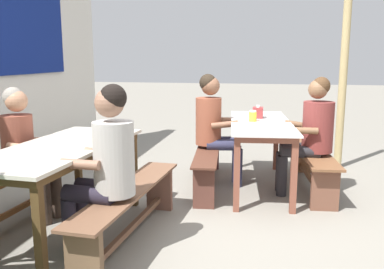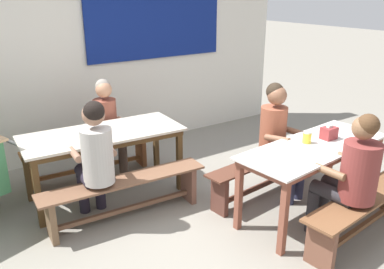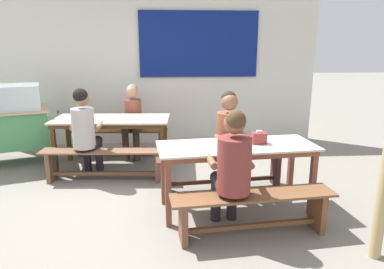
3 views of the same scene
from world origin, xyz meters
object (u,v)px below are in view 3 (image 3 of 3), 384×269
Objects in this scene: dining_table_near at (237,152)px; bench_near_back at (222,168)px; person_right_near_table at (230,136)px; tissue_box at (259,138)px; condiment_jar at (233,138)px; person_left_back_turned at (85,128)px; bench_near_front at (253,208)px; dining_table_far at (112,123)px; bench_far_front at (104,160)px; person_near_front at (232,166)px; person_center_facing at (132,117)px; bench_far_back at (120,138)px.

dining_table_near is 1.04× the size of bench_near_back.
person_right_near_table reaches higher than tissue_box.
condiment_jar is (0.03, -0.50, 0.55)m from bench_near_back.
dining_table_near is 1.40× the size of person_left_back_turned.
person_right_near_table is (-0.04, 1.12, 0.44)m from bench_near_front.
dining_table_far reaches higher than bench_far_front.
tissue_box reaches higher than dining_table_near.
dining_table_far is at bearing 147.80° from bench_near_back.
person_near_front is (-0.09, -1.14, 0.44)m from bench_near_back.
bench_near_front is at bearing -107.51° from tissue_box.
dining_table_near is at bearing -29.26° from person_left_back_turned.
person_near_front is at bearing -65.29° from person_center_facing.
dining_table_near is at bearing -84.27° from bench_near_back.
condiment_jar is at bearing 107.15° from dining_table_near.
bench_far_back is at bearing 131.01° from tissue_box.
bench_near_back is (-0.06, 0.59, -0.41)m from dining_table_near.
person_near_front reaches higher than bench_near_front.
person_right_near_table reaches higher than bench_near_back.
person_left_back_turned reaches higher than bench_near_front.
dining_table_near is 0.53m from person_right_near_table.
bench_near_front is 1.27× the size of person_right_near_table.
bench_far_back is 1.26× the size of person_left_back_turned.
person_right_near_table is at bearing -15.22° from bench_far_front.
person_left_back_turned is at bearing -119.12° from dining_table_far.
person_center_facing is at bearing 128.41° from tissue_box.
person_left_back_turned reaches higher than dining_table_near.
bench_near_front is 0.48m from person_near_front.
person_center_facing is at bearing 74.64° from bench_far_front.
dining_table_near is 1.10× the size of bench_near_front.
dining_table_far is 1.09× the size of bench_far_back.
dining_table_far is 1.02× the size of bench_near_back.
person_right_near_table is 8.27× the size of tissue_box.
dining_table_near is 1.48× the size of person_center_facing.
bench_near_back is 1.22m from person_near_front.
tissue_box is 1.27× the size of condiment_jar.
person_near_front is 0.65m from condiment_jar.
dining_table_near is 11.57× the size of tissue_box.
bench_near_back is (1.54, -1.59, -0.01)m from bench_far_back.
bench_far_front is 1.06× the size of bench_near_front.
dining_table_near is 1.42× the size of person_near_front.
dining_table_far is at bearing 135.87° from dining_table_near.
condiment_jar is (1.34, -2.00, 0.14)m from person_center_facing.
bench_near_back is 14.06× the size of condiment_jar.
person_center_facing reaches higher than bench_far_back.
person_near_front is at bearing -105.61° from dining_table_near.
dining_table_near is 0.17m from condiment_jar.
bench_near_front is (1.73, -1.58, 0.00)m from bench_far_front.
dining_table_far is 11.34× the size of tissue_box.
person_near_front is at bearing -62.02° from bench_far_back.
person_center_facing reaches higher than bench_far_front.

